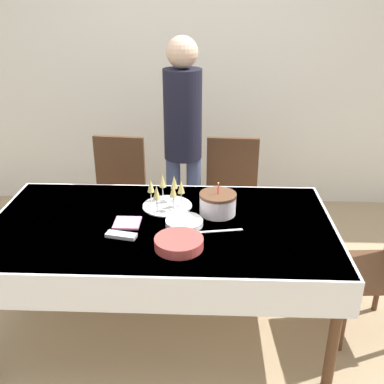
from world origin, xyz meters
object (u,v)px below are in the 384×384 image
Objects in this scene: dining_chair_far_left at (118,194)px; plate_stack_main at (179,243)px; dining_chair_right_end at (384,258)px; champagne_tray at (167,194)px; dining_chair_far_right at (231,195)px; person_standing at (183,131)px; plate_stack_dessert at (184,223)px; birthday_cake at (218,204)px.

dining_chair_far_left reaches higher than plate_stack_main.
dining_chair_right_end reaches higher than champagne_tray.
dining_chair_far_right is 0.56× the size of person_standing.
person_standing is at bearing 93.71° from plate_stack_dessert.
dining_chair_far_left is 0.85m from champagne_tray.
dining_chair_right_end is 1.61m from person_standing.
champagne_tray is (-1.31, 0.22, 0.30)m from dining_chair_right_end.
dining_chair_right_end is at bearing -7.36° from birthday_cake.
dining_chair_far_left is 1.30m from plate_stack_main.
person_standing is (-1.25, 0.88, 0.51)m from dining_chair_right_end.
champagne_tray is at bearing 170.65° from dining_chair_right_end.
birthday_cake is 0.46m from plate_stack_main.
dining_chair_far_right is 1.23m from dining_chair_right_end.
dining_chair_right_end reaches higher than plate_stack_main.
plate_stack_main is (0.56, -1.15, 0.24)m from dining_chair_far_left.
dining_chair_far_left is 1.00× the size of dining_chair_far_right.
dining_chair_far_right is at bearing 135.26° from dining_chair_right_end.
birthday_cake is 0.72× the size of champagne_tray.
dining_chair_far_right is at bearing 70.73° from plate_stack_dessert.
dining_chair_far_right is 0.63m from person_standing.
person_standing is (0.06, 0.67, 0.21)m from champagne_tray.
dining_chair_far_left is 4.39× the size of plate_stack_dessert.
dining_chair_far_left is at bearing 122.62° from plate_stack_dessert.
plate_stack_dessert is at bearing -178.50° from dining_chair_right_end.
dining_chair_far_right is 4.39× the size of plate_stack_dessert.
person_standing is (0.52, 0.02, 0.51)m from dining_chair_far_left.
dining_chair_right_end is 1.04m from birthday_cake.
champagne_tray is (-0.32, 0.09, 0.02)m from birthday_cake.
dining_chair_far_left reaches higher than birthday_cake.
person_standing is at bearing 177.35° from dining_chair_far_right.
plate_stack_main is at bearing -77.70° from champagne_tray.
champagne_tray is at bearing -95.35° from person_standing.
dining_chair_right_end reaches higher than birthday_cake.
dining_chair_far_left reaches higher than plate_stack_dessert.
dining_chair_far_left and dining_chair_right_end have the same top height.
dining_chair_far_right is 4.28× the size of birthday_cake.
dining_chair_far_left is at bearing 153.83° from dining_chair_right_end.
dining_chair_far_right is 3.68× the size of plate_stack_main.
dining_chair_right_end is 4.28× the size of birthday_cake.
plate_stack_dessert is at bearing -109.27° from dining_chair_far_right.
plate_stack_dessert is (-1.19, -0.03, 0.23)m from dining_chair_right_end.
birthday_cake is 0.33m from champagne_tray.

